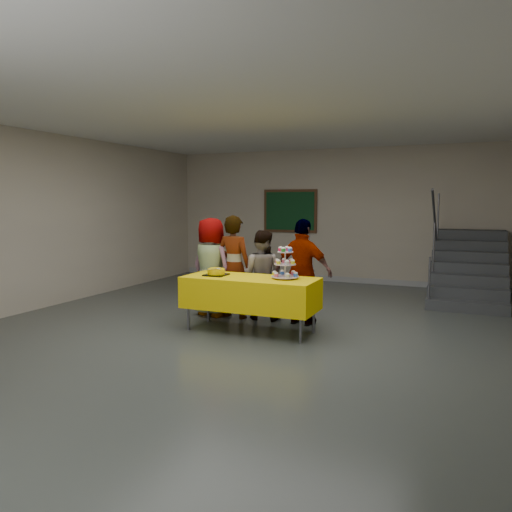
% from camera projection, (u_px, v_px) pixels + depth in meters
% --- Properties ---
extents(room_shell, '(10.00, 10.04, 3.02)m').
position_uv_depth(room_shell, '(251.00, 178.00, 6.61)').
color(room_shell, '#4C514C').
rests_on(room_shell, ground).
extents(bake_table, '(1.88, 0.78, 0.77)m').
position_uv_depth(bake_table, '(250.00, 292.00, 6.99)').
color(bake_table, '#595960').
rests_on(bake_table, ground).
extents(cupcake_stand, '(0.38, 0.38, 0.44)m').
position_uv_depth(cupcake_stand, '(285.00, 266.00, 6.82)').
color(cupcake_stand, silver).
rests_on(cupcake_stand, bake_table).
extents(bear_cake, '(0.32, 0.36, 0.12)m').
position_uv_depth(bear_cake, '(216.00, 271.00, 7.14)').
color(bear_cake, black).
rests_on(bear_cake, bake_table).
extents(schoolchild_a, '(0.86, 0.67, 1.57)m').
position_uv_depth(schoolchild_a, '(211.00, 267.00, 7.96)').
color(schoolchild_a, slate).
rests_on(schoolchild_a, ground).
extents(schoolchild_b, '(0.62, 0.43, 1.61)m').
position_uv_depth(schoolchild_b, '(234.00, 267.00, 7.80)').
color(schoolchild_b, slate).
rests_on(schoolchild_b, ground).
extents(schoolchild_c, '(0.70, 0.56, 1.39)m').
position_uv_depth(schoolchild_c, '(261.00, 275.00, 7.72)').
color(schoolchild_c, slate).
rests_on(schoolchild_c, ground).
extents(schoolchild_d, '(0.97, 0.54, 1.57)m').
position_uv_depth(schoolchild_d, '(303.00, 272.00, 7.37)').
color(schoolchild_d, slate).
rests_on(schoolchild_d, ground).
extents(staircase, '(1.30, 2.40, 2.04)m').
position_uv_depth(staircase, '(468.00, 272.00, 9.47)').
color(staircase, '#424447').
rests_on(staircase, ground).
extents(noticeboard, '(1.30, 0.05, 1.00)m').
position_uv_depth(noticeboard, '(290.00, 211.00, 11.65)').
color(noticeboard, '#472B16').
rests_on(noticeboard, ground).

